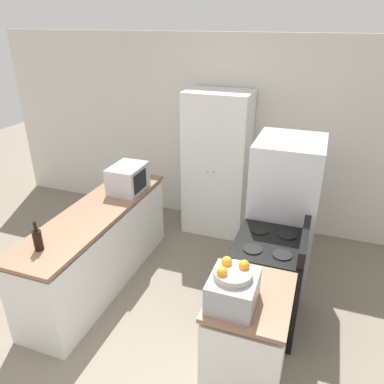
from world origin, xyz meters
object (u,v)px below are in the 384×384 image
Objects in this scene: stove at (266,282)px; fruit_bowl at (232,272)px; toaster_oven at (233,291)px; wine_bottle at (38,240)px; pantry_cabinet at (217,164)px; microwave at (128,178)px; refrigerator at (283,212)px.

fruit_bowl reaches higher than stove.
wine_bottle is at bearing 177.15° from toaster_oven.
wine_bottle is at bearing -110.85° from pantry_cabinet.
stove is 1.93m from microwave.
toaster_oven is (-0.13, -0.89, 0.56)m from stove.
stove is at bearing -17.78° from microwave.
microwave is 1.37m from wine_bottle.
stove is 2.31× the size of microwave.
microwave is at bearing 84.19° from wine_bottle.
refrigerator is at bearing 84.88° from toaster_oven.
microwave is at bearing -172.69° from refrigerator.
wine_bottle is 1.01× the size of fruit_bowl.
refrigerator is at bearing 39.85° from wine_bottle.
stove is at bearing -91.55° from refrigerator.
toaster_oven is 1.37× the size of fruit_bowl.
fruit_bowl is at bearing -71.43° from pantry_cabinet.
fruit_bowl is (-0.01, 0.02, 0.15)m from toaster_oven.
microwave is 1.68× the size of wine_bottle.
wine_bottle is 1.75m from fruit_bowl.
wine_bottle reaches higher than stove.
toaster_oven is (1.62, -1.45, -0.04)m from microwave.
microwave is 2.18m from toaster_oven.
pantry_cabinet is at bearing 108.57° from fruit_bowl.
wine_bottle is 1.76m from toaster_oven.
refrigerator is 1.71m from fruit_bowl.
stove is 2.12m from wine_bottle.
pantry_cabinet is 5.19× the size of toaster_oven.
stove is 0.87m from refrigerator.
refrigerator is 1.70m from toaster_oven.
pantry_cabinet reaches higher than stove.
pantry_cabinet is at bearing 53.15° from microwave.
fruit_bowl is (-0.14, -0.88, 0.71)m from stove.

